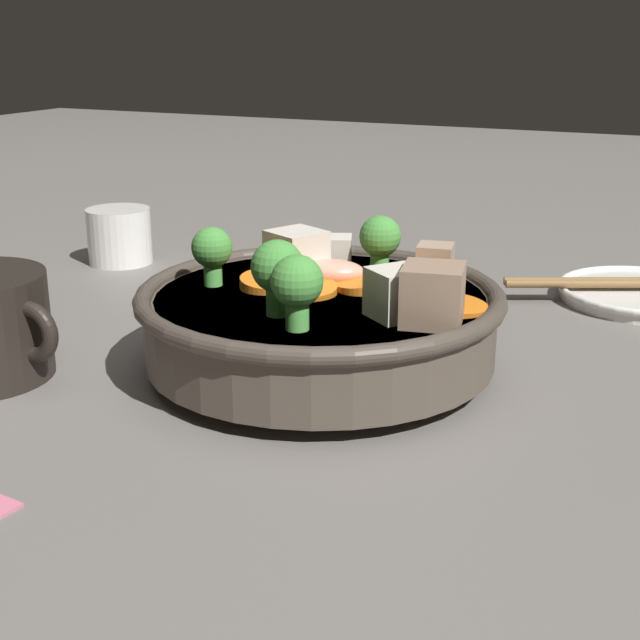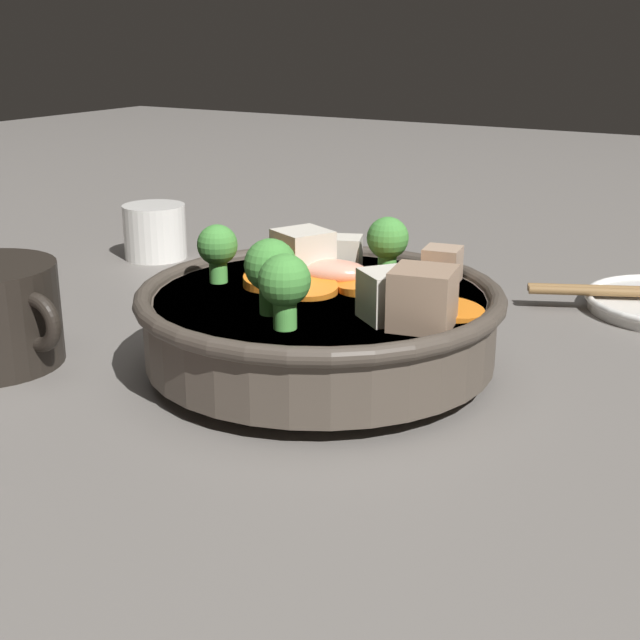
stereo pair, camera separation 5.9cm
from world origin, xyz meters
name	(u,v)px [view 2 (the right image)]	position (x,y,z in m)	size (l,w,h in m)	color
ground_plane	(320,370)	(0.00, 0.00, 0.00)	(3.00, 3.00, 0.00)	slate
stirfry_bowl	(321,316)	(0.00, 0.00, 0.04)	(0.25, 0.25, 0.10)	#51473D
tea_cup	(155,231)	(-0.30, 0.18, 0.03)	(0.06, 0.06, 0.05)	white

